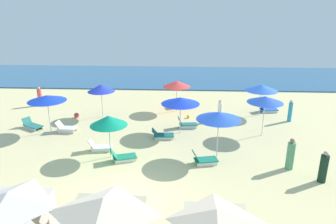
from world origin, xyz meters
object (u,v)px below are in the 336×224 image
object	(u,v)px
beachgoer_4	(323,168)
beach_ball_1	(77,115)
lounge_chair_6_1	(187,124)
umbrella_7	(47,98)
umbrella_0	(109,121)
lounge_chair_7_1	(32,125)
lounge_chair_5_0	(268,109)
beachgoer_1	(40,97)
lounge_chair_6_0	(162,135)
lounge_chair_7_0	(66,128)
beachgoer_2	(290,155)
beachgoer_0	(220,111)
beach_ball_0	(188,116)
umbrella_4	(265,99)
lounge_chair_0_0	(100,147)
umbrella_2	(177,84)
lounge_chair_0_1	(123,157)
lounge_chair_2_0	(183,104)
umbrella_6	(180,101)
umbrella_5	(262,88)
beachgoer_3	(290,111)
umbrella_8	(219,116)
umbrella_3	(101,88)
lounge_chair_8_0	(204,159)

from	to	relation	value
beachgoer_4	beach_ball_1	size ratio (longest dim) A/B	4.17
lounge_chair_6_1	umbrella_7	size ratio (longest dim) A/B	0.54
umbrella_0	lounge_chair_7_1	world-z (taller)	umbrella_0
lounge_chair_5_0	beach_ball_1	distance (m)	14.52
beachgoer_1	beach_ball_1	size ratio (longest dim) A/B	4.17
lounge_chair_6_0	lounge_chair_6_1	world-z (taller)	lounge_chair_6_1
lounge_chair_5_0	umbrella_7	world-z (taller)	umbrella_7
lounge_chair_7_0	beach_ball_1	size ratio (longest dim) A/B	3.44
beachgoer_2	lounge_chair_7_0	bearing A→B (deg)	171.06
beachgoer_0	beachgoer_2	size ratio (longest dim) A/B	0.93
beach_ball_0	umbrella_4	bearing A→B (deg)	-32.50
lounge_chair_0_0	umbrella_4	distance (m)	10.37
umbrella_2	beachgoer_1	size ratio (longest dim) A/B	1.53
lounge_chair_7_0	beachgoer_0	world-z (taller)	beachgoer_0
lounge_chair_0_1	beachgoer_2	size ratio (longest dim) A/B	0.89
lounge_chair_5_0	umbrella_7	size ratio (longest dim) A/B	0.59
lounge_chair_2_0	lounge_chair_6_1	distance (m)	4.60
umbrella_6	lounge_chair_6_1	distance (m)	2.15
umbrella_5	beachgoer_0	world-z (taller)	umbrella_5
umbrella_4	lounge_chair_5_0	world-z (taller)	umbrella_4
umbrella_6	beachgoer_1	world-z (taller)	umbrella_6
beachgoer_1	beachgoer_3	distance (m)	19.52
umbrella_7	umbrella_8	world-z (taller)	umbrella_8
lounge_chair_0_0	beach_ball_0	xyz separation A→B (m)	(5.11, 5.73, -0.13)
umbrella_8	lounge_chair_5_0	bearing A→B (deg)	59.46
umbrella_7	umbrella_8	bearing A→B (deg)	-15.79
lounge_chair_6_1	umbrella_7	bearing A→B (deg)	92.45
umbrella_3	umbrella_7	bearing A→B (deg)	-129.98
umbrella_4	lounge_chair_7_1	bearing A→B (deg)	178.51
lounge_chair_7_0	beachgoer_4	distance (m)	15.23
umbrella_2	beach_ball_1	xyz separation A→B (m)	(-7.30, -1.95, -2.00)
umbrella_5	beach_ball_1	bearing A→B (deg)	-174.39
umbrella_6	umbrella_7	world-z (taller)	umbrella_7
umbrella_4	umbrella_2	bearing A→B (deg)	140.81
beachgoer_2	beach_ball_1	xyz separation A→B (m)	(-13.28, 6.93, -0.58)
umbrella_7	lounge_chair_7_0	bearing A→B (deg)	8.04
umbrella_4	lounge_chair_6_0	distance (m)	6.73
umbrella_6	lounge_chair_8_0	world-z (taller)	umbrella_6
lounge_chair_6_0	lounge_chair_0_1	bearing A→B (deg)	144.38
lounge_chair_7_1	lounge_chair_2_0	bearing A→B (deg)	-33.25
umbrella_6	umbrella_4	bearing A→B (deg)	-1.62
umbrella_2	umbrella_4	bearing A→B (deg)	-39.19
lounge_chair_2_0	beachgoer_3	bearing A→B (deg)	-138.75
lounge_chair_6_0	beach_ball_1	world-z (taller)	lounge_chair_6_0
umbrella_7	beach_ball_1	xyz separation A→B (m)	(0.76, 2.85, -2.14)
umbrella_3	lounge_chair_7_1	size ratio (longest dim) A/B	1.57
beach_ball_0	umbrella_7	bearing A→B (deg)	-160.38
lounge_chair_7_0	umbrella_8	xyz separation A→B (m)	(9.52, -3.10, 2.11)
umbrella_2	lounge_chair_6_0	distance (m)	5.76
lounge_chair_0_0	umbrella_2	bearing A→B (deg)	-37.80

